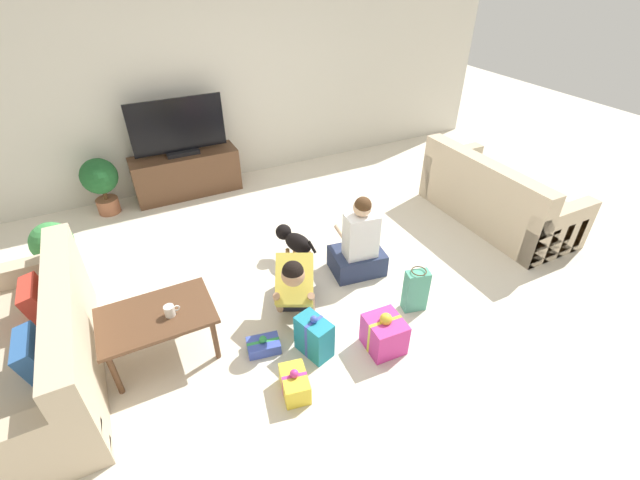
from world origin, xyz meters
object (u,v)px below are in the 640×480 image
(gift_bag_a, at_px, (416,290))
(potted_plant_back_left, at_px, (100,181))
(potted_plant_corner_left, at_px, (56,252))
(person_sitting, at_px, (359,247))
(gift_box_d, at_px, (264,345))
(sofa_right, at_px, (495,199))
(gift_box_c, at_px, (314,337))
(tv_console, at_px, (187,174))
(coffee_table, at_px, (157,319))
(gift_box_a, at_px, (384,334))
(sofa_left, at_px, (38,355))
(mug, at_px, (170,311))
(tv, at_px, (178,130))
(person_kneeling, at_px, (296,282))
(dog, at_px, (294,241))
(gift_box_b, at_px, (295,383))

(gift_bag_a, bearing_deg, potted_plant_back_left, 126.83)
(potted_plant_corner_left, bearing_deg, person_sitting, -23.75)
(gift_box_d, bearing_deg, sofa_right, 11.77)
(potted_plant_back_left, relative_size, gift_box_c, 1.77)
(tv_console, relative_size, potted_plant_back_left, 1.89)
(coffee_table, height_order, potted_plant_corner_left, potted_plant_corner_left)
(person_sitting, bearing_deg, gift_box_c, 49.21)
(coffee_table, bearing_deg, tv_console, 73.18)
(tv_console, height_order, gift_box_a, tv_console)
(person_sitting, xyz_separation_m, gift_box_a, (-0.33, -0.97, -0.16))
(sofa_left, distance_m, coffee_table, 0.87)
(mug, bearing_deg, gift_bag_a, -11.76)
(tv, relative_size, person_sitting, 1.30)
(gift_box_a, bearing_deg, sofa_left, 160.58)
(coffee_table, xyz_separation_m, gift_box_d, (0.74, -0.33, -0.34))
(sofa_right, height_order, gift_box_d, sofa_right)
(potted_plant_back_left, height_order, person_kneeling, person_kneeling)
(potted_plant_back_left, bearing_deg, gift_bag_a, -53.17)
(gift_box_c, bearing_deg, person_kneeling, 81.59)
(person_kneeling, distance_m, dog, 0.76)
(gift_box_a, bearing_deg, mug, 155.80)
(dog, relative_size, gift_box_d, 1.77)
(sofa_left, xyz_separation_m, gift_bag_a, (3.02, -0.62, -0.08))
(coffee_table, distance_m, gift_box_d, 0.88)
(gift_box_a, height_order, mug, mug)
(person_sitting, height_order, mug, person_sitting)
(sofa_left, relative_size, gift_box_b, 5.74)
(potted_plant_back_left, bearing_deg, mug, -83.44)
(coffee_table, relative_size, tv, 0.75)
(person_sitting, xyz_separation_m, gift_bag_a, (0.18, -0.71, -0.10))
(person_kneeling, bearing_deg, tv_console, 124.30)
(dog, relative_size, gift_box_a, 1.41)
(tv, relative_size, gift_bag_a, 2.61)
(tv_console, xyz_separation_m, gift_box_b, (-0.02, -3.55, -0.19))
(potted_plant_back_left, bearing_deg, potted_plant_corner_left, -111.63)
(potted_plant_corner_left, bearing_deg, tv_console, 40.77)
(coffee_table, xyz_separation_m, person_kneeling, (1.18, -0.01, -0.07))
(sofa_left, height_order, gift_box_c, sofa_left)
(tv_console, bearing_deg, sofa_right, -37.17)
(gift_box_b, relative_size, gift_box_c, 0.79)
(coffee_table, xyz_separation_m, gift_box_b, (0.80, -0.82, -0.30))
(sofa_right, height_order, coffee_table, sofa_right)
(coffee_table, bearing_deg, sofa_left, 171.40)
(person_kneeling, xyz_separation_m, gift_bag_a, (0.98, -0.48, -0.11))
(gift_box_c, height_order, gift_bag_a, gift_bag_a)
(person_sitting, distance_m, gift_box_d, 1.38)
(sofa_right, relative_size, potted_plant_back_left, 2.57)
(gift_box_a, xyz_separation_m, gift_box_c, (-0.54, 0.22, 0.02))
(sofa_right, distance_m, gift_box_d, 3.31)
(potted_plant_corner_left, relative_size, person_kneeling, 0.87)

